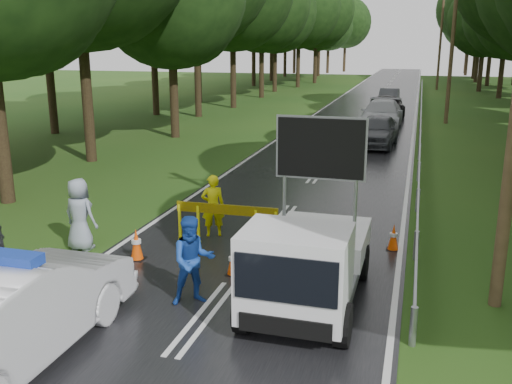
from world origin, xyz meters
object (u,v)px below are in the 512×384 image
(queue_car_second, at_px, (382,114))
(queue_car_fourth, at_px, (389,97))
(police_sedan, at_px, (9,312))
(civilian, at_px, (193,261))
(queue_car_third, at_px, (387,106))
(officer, at_px, (213,206))
(queue_car_first, at_px, (377,131))
(work_truck, at_px, (307,261))
(barrier, at_px, (227,215))

(queue_car_second, relative_size, queue_car_fourth, 1.34)
(police_sedan, bearing_deg, civilian, -125.99)
(queue_car_third, bearing_deg, officer, -101.62)
(queue_car_first, relative_size, queue_car_second, 0.80)
(queue_car_first, distance_m, queue_car_third, 12.00)
(queue_car_first, xyz_separation_m, queue_car_second, (-0.17, 6.00, 0.05))
(queue_car_third, distance_m, queue_car_fourth, 6.00)
(work_truck, relative_size, queue_car_second, 0.79)
(civilian, xyz_separation_m, queue_car_second, (1.89, 24.33, -0.07))
(barrier, bearing_deg, officer, 132.83)
(police_sedan, distance_m, barrier, 6.10)
(civilian, relative_size, queue_car_third, 0.37)
(work_truck, bearing_deg, queue_car_third, 90.93)
(queue_car_second, bearing_deg, officer, -96.87)
(queue_car_second, xyz_separation_m, queue_car_third, (-0.04, 6.00, -0.14))
(civilian, distance_m, queue_car_third, 30.38)
(police_sedan, distance_m, officer, 6.56)
(barrier, distance_m, queue_car_third, 27.23)
(police_sedan, bearing_deg, work_truck, -142.71)
(police_sedan, xyz_separation_m, queue_car_first, (4.02, 21.04, -0.09))
(barrier, bearing_deg, queue_car_fourth, 85.27)
(work_truck, relative_size, officer, 2.66)
(queue_car_third, bearing_deg, civilian, -99.03)
(queue_car_third, relative_size, queue_car_fourth, 1.16)
(work_truck, relative_size, civilian, 2.50)
(queue_car_fourth, bearing_deg, queue_car_second, -88.05)
(barrier, distance_m, queue_car_second, 21.27)
(civilian, xyz_separation_m, queue_car_third, (1.85, 30.33, -0.21))
(queue_car_first, bearing_deg, queue_car_second, 95.24)
(queue_car_third, bearing_deg, police_sedan, -102.12)
(work_truck, bearing_deg, queue_car_first, 90.60)
(queue_car_second, bearing_deg, queue_car_first, -87.27)
(civilian, distance_m, queue_car_first, 18.44)
(civilian, height_order, queue_car_fourth, civilian)
(barrier, relative_size, queue_car_first, 0.58)
(police_sedan, relative_size, queue_car_first, 1.16)
(queue_car_first, bearing_deg, police_sedan, -97.24)
(police_sedan, bearing_deg, barrier, -104.85)
(police_sedan, bearing_deg, officer, -98.70)
(officer, xyz_separation_m, queue_car_third, (2.83, 26.55, -0.16))
(work_truck, xyz_separation_m, barrier, (-2.53, 2.78, -0.14))
(police_sedan, distance_m, queue_car_first, 21.42)
(police_sedan, height_order, queue_car_second, police_sedan)
(civilian, xyz_separation_m, queue_car_fourth, (1.65, 36.33, -0.20))
(officer, relative_size, queue_car_second, 0.30)
(work_truck, distance_m, queue_car_third, 29.92)
(barrier, relative_size, queue_car_third, 0.54)
(police_sedan, bearing_deg, queue_car_fourth, -95.37)
(barrier, distance_m, civilian, 3.21)
(barrier, bearing_deg, work_truck, -48.81)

